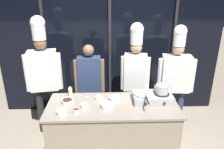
{
  "coord_description": "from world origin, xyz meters",
  "views": [
    {
      "loc": [
        -0.1,
        -2.64,
        2.43
      ],
      "look_at": [
        0.0,
        0.25,
        1.29
      ],
      "focal_mm": 35.0,
      "sensor_mm": 36.0,
      "label": 1
    }
  ],
  "objects_px": {
    "portable_stove": "(152,97)",
    "frying_pan": "(144,92)",
    "prep_bowl_bell_pepper": "(76,110)",
    "person_guest": "(90,81)",
    "prep_bowl_mushrooms": "(99,98)",
    "prep_bowl_bean_sprouts": "(62,112)",
    "prep_bowl_soy_glaze": "(67,101)",
    "stock_pot": "(162,89)",
    "prep_bowl_onion": "(107,105)",
    "prep_bowl_noodles": "(85,106)",
    "prep_bowl_ginger": "(115,98)",
    "squeeze_bottle_oil": "(70,91)",
    "serving_spoon_slotted": "(85,97)",
    "chef_head": "(43,70)",
    "chef_sous": "(135,69)",
    "chef_line": "(176,74)"
  },
  "relations": [
    {
      "from": "chef_sous",
      "to": "chef_line",
      "type": "xyz_separation_m",
      "value": [
        0.69,
        -0.02,
        -0.09
      ]
    },
    {
      "from": "serving_spoon_slotted",
      "to": "chef_sous",
      "type": "xyz_separation_m",
      "value": [
        0.81,
        0.56,
        0.22
      ]
    },
    {
      "from": "portable_stove",
      "to": "frying_pan",
      "type": "relative_size",
      "value": 1.09
    },
    {
      "from": "prep_bowl_mushrooms",
      "to": "prep_bowl_bell_pepper",
      "type": "bearing_deg",
      "value": -128.8
    },
    {
      "from": "stock_pot",
      "to": "person_guest",
      "type": "bearing_deg",
      "value": 146.82
    },
    {
      "from": "prep_bowl_ginger",
      "to": "prep_bowl_bell_pepper",
      "type": "bearing_deg",
      "value": -148.66
    },
    {
      "from": "squeeze_bottle_oil",
      "to": "prep_bowl_ginger",
      "type": "xyz_separation_m",
      "value": [
        0.66,
        -0.15,
        -0.05
      ]
    },
    {
      "from": "prep_bowl_bell_pepper",
      "to": "person_guest",
      "type": "xyz_separation_m",
      "value": [
        0.11,
        0.97,
        0.0
      ]
    },
    {
      "from": "stock_pot",
      "to": "portable_stove",
      "type": "bearing_deg",
      "value": -179.91
    },
    {
      "from": "prep_bowl_onion",
      "to": "chef_head",
      "type": "relative_size",
      "value": 0.08
    },
    {
      "from": "squeeze_bottle_oil",
      "to": "chef_sous",
      "type": "xyz_separation_m",
      "value": [
        1.03,
        0.51,
        0.15
      ]
    },
    {
      "from": "chef_sous",
      "to": "frying_pan",
      "type": "bearing_deg",
      "value": 102.31
    },
    {
      "from": "chef_line",
      "to": "prep_bowl_soy_glaze",
      "type": "bearing_deg",
      "value": 27.75
    },
    {
      "from": "chef_head",
      "to": "person_guest",
      "type": "height_order",
      "value": "chef_head"
    },
    {
      "from": "prep_bowl_soy_glaze",
      "to": "prep_bowl_bean_sprouts",
      "type": "bearing_deg",
      "value": -94.61
    },
    {
      "from": "stock_pot",
      "to": "person_guest",
      "type": "distance_m",
      "value": 1.27
    },
    {
      "from": "squeeze_bottle_oil",
      "to": "prep_bowl_bell_pepper",
      "type": "xyz_separation_m",
      "value": [
        0.14,
        -0.46,
        -0.05
      ]
    },
    {
      "from": "frying_pan",
      "to": "person_guest",
      "type": "bearing_deg",
      "value": 139.18
    },
    {
      "from": "frying_pan",
      "to": "prep_bowl_soy_glaze",
      "type": "relative_size",
      "value": 2.96
    },
    {
      "from": "prep_bowl_ginger",
      "to": "prep_bowl_mushrooms",
      "type": "bearing_deg",
      "value": 170.91
    },
    {
      "from": "person_guest",
      "to": "prep_bowl_noodles",
      "type": "bearing_deg",
      "value": 86.24
    },
    {
      "from": "prep_bowl_noodles",
      "to": "prep_bowl_mushrooms",
      "type": "height_order",
      "value": "prep_bowl_noodles"
    },
    {
      "from": "prep_bowl_ginger",
      "to": "chef_head",
      "type": "relative_size",
      "value": 0.08
    },
    {
      "from": "serving_spoon_slotted",
      "to": "stock_pot",
      "type": "bearing_deg",
      "value": -7.16
    },
    {
      "from": "prep_bowl_soy_glaze",
      "to": "stock_pot",
      "type": "bearing_deg",
      "value": 1.01
    },
    {
      "from": "serving_spoon_slotted",
      "to": "prep_bowl_onion",
      "type": "bearing_deg",
      "value": -42.84
    },
    {
      "from": "prep_bowl_onion",
      "to": "chef_head",
      "type": "xyz_separation_m",
      "value": [
        -1.04,
        0.84,
        0.21
      ]
    },
    {
      "from": "stock_pot",
      "to": "chef_head",
      "type": "distance_m",
      "value": 1.94
    },
    {
      "from": "prep_bowl_noodles",
      "to": "prep_bowl_bean_sprouts",
      "type": "xyz_separation_m",
      "value": [
        -0.27,
        -0.15,
        -0.0
      ]
    },
    {
      "from": "prep_bowl_bell_pepper",
      "to": "person_guest",
      "type": "height_order",
      "value": "person_guest"
    },
    {
      "from": "squeeze_bottle_oil",
      "to": "serving_spoon_slotted",
      "type": "xyz_separation_m",
      "value": [
        0.22,
        -0.05,
        -0.07
      ]
    },
    {
      "from": "prep_bowl_onion",
      "to": "portable_stove",
      "type": "bearing_deg",
      "value": 13.98
    },
    {
      "from": "prep_bowl_mushrooms",
      "to": "prep_bowl_bean_sprouts",
      "type": "height_order",
      "value": "prep_bowl_bean_sprouts"
    },
    {
      "from": "chef_sous",
      "to": "prep_bowl_noodles",
      "type": "bearing_deg",
      "value": 56.94
    },
    {
      "from": "person_guest",
      "to": "prep_bowl_mushrooms",
      "type": "bearing_deg",
      "value": 102.54
    },
    {
      "from": "frying_pan",
      "to": "prep_bowl_bell_pepper",
      "type": "relative_size",
      "value": 5.1
    },
    {
      "from": "prep_bowl_onion",
      "to": "prep_bowl_soy_glaze",
      "type": "bearing_deg",
      "value": 165.98
    },
    {
      "from": "chef_line",
      "to": "prep_bowl_mushrooms",
      "type": "bearing_deg",
      "value": 30.58
    },
    {
      "from": "stock_pot",
      "to": "prep_bowl_onion",
      "type": "height_order",
      "value": "stock_pot"
    },
    {
      "from": "prep_bowl_bean_sprouts",
      "to": "chef_head",
      "type": "xyz_separation_m",
      "value": [
        -0.47,
        0.98,
        0.22
      ]
    },
    {
      "from": "prep_bowl_noodles",
      "to": "prep_bowl_bean_sprouts",
      "type": "relative_size",
      "value": 0.77
    },
    {
      "from": "squeeze_bottle_oil",
      "to": "chef_line",
      "type": "xyz_separation_m",
      "value": [
        1.72,
        0.49,
        0.05
      ]
    },
    {
      "from": "stock_pot",
      "to": "prep_bowl_soy_glaze",
      "type": "bearing_deg",
      "value": -178.99
    },
    {
      "from": "chef_sous",
      "to": "prep_bowl_onion",
      "type": "bearing_deg",
      "value": 69.97
    },
    {
      "from": "squeeze_bottle_oil",
      "to": "chef_line",
      "type": "bearing_deg",
      "value": 15.88
    },
    {
      "from": "frying_pan",
      "to": "squeeze_bottle_oil",
      "type": "xyz_separation_m",
      "value": [
        -1.06,
        0.19,
        -0.06
      ]
    },
    {
      "from": "prep_bowl_ginger",
      "to": "chef_line",
      "type": "xyz_separation_m",
      "value": [
        1.06,
        0.63,
        0.1
      ]
    },
    {
      "from": "portable_stove",
      "to": "prep_bowl_bean_sprouts",
      "type": "relative_size",
      "value": 3.76
    },
    {
      "from": "prep_bowl_mushrooms",
      "to": "serving_spoon_slotted",
      "type": "xyz_separation_m",
      "value": [
        -0.21,
        0.06,
        -0.02
      ]
    },
    {
      "from": "prep_bowl_bean_sprouts",
      "to": "prep_bowl_bell_pepper",
      "type": "bearing_deg",
      "value": 8.81
    }
  ]
}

